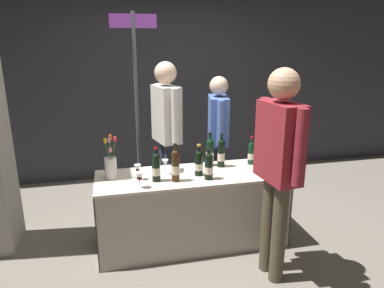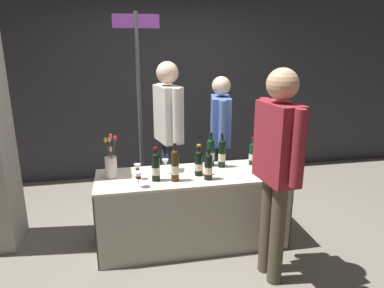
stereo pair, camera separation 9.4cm
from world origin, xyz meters
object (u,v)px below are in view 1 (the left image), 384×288
object	(u,v)px
tasting_table	(192,196)
wine_glass_near_vendor	(138,169)
featured_wine_bottle	(156,167)
flower_vase	(111,165)
vendor_presenter	(218,130)
booth_signpost	(136,94)
wine_glass_near_taster	(139,177)
taster_foreground_right	(279,157)
display_bottle_0	(251,152)
wine_glass_mid	(165,164)

from	to	relation	value
tasting_table	wine_glass_near_vendor	xyz separation A→B (m)	(-0.51, -0.02, 0.34)
featured_wine_bottle	flower_vase	bearing A→B (deg)	157.95
vendor_presenter	tasting_table	bearing A→B (deg)	-20.67
tasting_table	booth_signpost	bearing A→B (deg)	111.67
vendor_presenter	flower_vase	bearing A→B (deg)	-48.53
flower_vase	vendor_presenter	size ratio (longest dim) A/B	0.26
featured_wine_bottle	tasting_table	bearing A→B (deg)	14.46
wine_glass_near_vendor	wine_glass_near_taster	world-z (taller)	wine_glass_near_vendor
wine_glass_near_vendor	taster_foreground_right	size ratio (longest dim) A/B	0.08
tasting_table	taster_foreground_right	bearing A→B (deg)	-49.85
wine_glass_near_vendor	wine_glass_near_taster	size ratio (longest dim) A/B	1.04
vendor_presenter	booth_signpost	bearing A→B (deg)	-94.78
display_bottle_0	wine_glass_near_vendor	distance (m)	1.18
tasting_table	vendor_presenter	xyz separation A→B (m)	(0.49, 0.79, 0.44)
wine_glass_mid	booth_signpost	distance (m)	1.14
wine_glass_near_taster	taster_foreground_right	size ratio (longest dim) A/B	0.08
tasting_table	vendor_presenter	world-z (taller)	vendor_presenter
taster_foreground_right	wine_glass_mid	bearing A→B (deg)	41.33
tasting_table	wine_glass_mid	size ratio (longest dim) A/B	12.46
wine_glass_mid	flower_vase	size ratio (longest dim) A/B	0.35
flower_vase	booth_signpost	bearing A→B (deg)	71.49
featured_wine_bottle	taster_foreground_right	world-z (taller)	taster_foreground_right
display_bottle_0	booth_signpost	xyz separation A→B (m)	(-1.08, 0.91, 0.50)
wine_glass_mid	booth_signpost	size ratio (longest dim) A/B	0.06
wine_glass_mid	taster_foreground_right	bearing A→B (deg)	-41.86
tasting_table	flower_vase	xyz separation A→B (m)	(-0.75, 0.07, 0.36)
display_bottle_0	wine_glass_mid	distance (m)	0.91
vendor_presenter	taster_foreground_right	distance (m)	1.45
tasting_table	wine_glass_mid	xyz separation A→B (m)	(-0.25, 0.06, 0.33)
wine_glass_mid	wine_glass_near_vendor	bearing A→B (deg)	-162.17
wine_glass_near_vendor	booth_signpost	distance (m)	1.20
booth_signpost	vendor_presenter	bearing A→B (deg)	-16.24
display_bottle_0	wine_glass_near_taster	xyz separation A→B (m)	(-1.17, -0.36, -0.02)
wine_glass_near_vendor	taster_foreground_right	bearing A→B (deg)	-30.58
featured_wine_bottle	display_bottle_0	world-z (taller)	featured_wine_bottle
wine_glass_mid	booth_signpost	world-z (taller)	booth_signpost
flower_vase	display_bottle_0	bearing A→B (deg)	3.23
wine_glass_mid	vendor_presenter	bearing A→B (deg)	44.40
wine_glass_near_taster	taster_foreground_right	xyz separation A→B (m)	(1.06, -0.44, 0.24)
featured_wine_bottle	booth_signpost	world-z (taller)	booth_signpost
tasting_table	wine_glass_near_taster	bearing A→B (deg)	-157.48
featured_wine_bottle	vendor_presenter	bearing A→B (deg)	46.05
wine_glass_near_taster	taster_foreground_right	world-z (taller)	taster_foreground_right
booth_signpost	wine_glass_mid	bearing A→B (deg)	-80.15
taster_foreground_right	vendor_presenter	bearing A→B (deg)	-4.61
featured_wine_bottle	wine_glass_near_taster	xyz separation A→B (m)	(-0.16, -0.12, -0.03)
booth_signpost	flower_vase	bearing A→B (deg)	-108.51
wine_glass_near_vendor	booth_signpost	world-z (taller)	booth_signpost
taster_foreground_right	booth_signpost	distance (m)	1.98
display_bottle_0	wine_glass_near_taster	size ratio (longest dim) A/B	2.08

